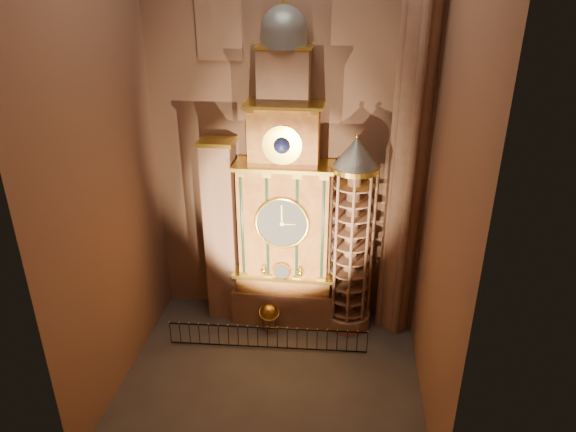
# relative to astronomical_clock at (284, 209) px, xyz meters

# --- Properties ---
(floor) EXTENTS (14.00, 14.00, 0.00)m
(floor) POSITION_rel_astronomical_clock_xyz_m (0.00, -4.96, -6.68)
(floor) COLOR #383330
(floor) RESTS_ON ground
(wall_back) EXTENTS (22.00, 0.00, 22.00)m
(wall_back) POSITION_rel_astronomical_clock_xyz_m (0.00, 1.04, 4.32)
(wall_back) COLOR brown
(wall_back) RESTS_ON floor
(wall_left) EXTENTS (0.00, 22.00, 22.00)m
(wall_left) POSITION_rel_astronomical_clock_xyz_m (-7.00, -4.96, 4.32)
(wall_left) COLOR brown
(wall_left) RESTS_ON floor
(wall_right) EXTENTS (0.00, 22.00, 22.00)m
(wall_right) POSITION_rel_astronomical_clock_xyz_m (7.00, -4.96, 4.32)
(wall_right) COLOR brown
(wall_right) RESTS_ON floor
(astronomical_clock) EXTENTS (5.60, 2.41, 16.70)m
(astronomical_clock) POSITION_rel_astronomical_clock_xyz_m (0.00, 0.00, 0.00)
(astronomical_clock) COLOR #8C634C
(astronomical_clock) RESTS_ON floor
(portrait_tower) EXTENTS (1.80, 1.60, 10.20)m
(portrait_tower) POSITION_rel_astronomical_clock_xyz_m (-3.40, 0.02, -1.53)
(portrait_tower) COLOR #8C634C
(portrait_tower) RESTS_ON floor
(stair_turret) EXTENTS (2.50, 2.50, 10.80)m
(stair_turret) POSITION_rel_astronomical_clock_xyz_m (3.50, -0.26, -1.41)
(stair_turret) COLOR #8C634C
(stair_turret) RESTS_ON floor
(gothic_pier) EXTENTS (2.04, 2.04, 22.00)m
(gothic_pier) POSITION_rel_astronomical_clock_xyz_m (6.10, 0.04, 4.32)
(gothic_pier) COLOR #8C634C
(gothic_pier) RESTS_ON floor
(stained_glass_window) EXTENTS (2.20, 0.14, 5.20)m
(stained_glass_window) POSITION_rel_astronomical_clock_xyz_m (-3.20, 0.95, 9.82)
(stained_glass_window) COLOR navy
(stained_glass_window) RESTS_ON wall_back
(celestial_globe) EXTENTS (1.29, 1.24, 1.61)m
(celestial_globe) POSITION_rel_astronomical_clock_xyz_m (-0.67, -1.36, -5.71)
(celestial_globe) COLOR #8C634C
(celestial_globe) RESTS_ON floor
(iron_railing) EXTENTS (10.15, 0.46, 1.28)m
(iron_railing) POSITION_rel_astronomical_clock_xyz_m (-0.52, -2.97, -5.98)
(iron_railing) COLOR black
(iron_railing) RESTS_ON floor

